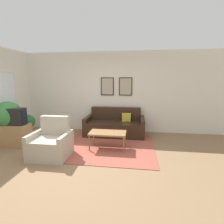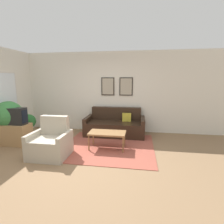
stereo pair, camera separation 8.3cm
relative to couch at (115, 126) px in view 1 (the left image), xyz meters
The scene contains 11 objects.
ground_plane 2.09m from the couch, 103.09° to the right, with size 16.00×16.00×0.00m, color #846647.
area_rug 1.11m from the couch, 91.68° to the right, with size 2.40×2.25×0.01m.
wall_back 1.24m from the couch, 134.74° to the left, with size 8.00×0.09×2.70m.
couch is the anchor object (origin of this frame).
coffee_table 1.22m from the couch, 91.63° to the right, with size 0.94×0.51×0.45m.
tv_stand 2.90m from the couch, 153.50° to the right, with size 0.74×0.47×0.57m.
tv 2.94m from the couch, 153.48° to the right, with size 0.63×0.28×0.46m.
armchair 2.25m from the couch, 124.32° to the right, with size 0.86×0.76×0.92m.
potted_plant_tall 3.13m from the couch, 157.83° to the right, with size 0.77×0.77×1.19m.
potted_plant_by_window 2.78m from the couch, 169.13° to the right, with size 0.45×0.45×0.69m.
potted_plant_small 2.86m from the couch, 157.28° to the right, with size 0.46×0.46×0.72m.
Camera 1 is at (1.15, -3.46, 1.78)m, focal length 28.00 mm.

